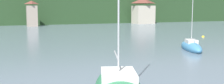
{
  "coord_description": "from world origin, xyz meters",
  "views": [
    {
      "loc": [
        -7.06,
        24.42,
        5.12
      ],
      "look_at": [
        0.0,
        42.1,
        2.74
      ],
      "focal_mm": 42.14,
      "sensor_mm": 36.0,
      "label": 1
    }
  ],
  "objects_px": {
    "shore_building_central": "(143,11)",
    "sailboat_far_1": "(191,47)",
    "shore_building_westcentral": "(32,14)",
    "mooring_buoy_mid": "(203,37)"
  },
  "relations": [
    {
      "from": "shore_building_central",
      "to": "sailboat_far_1",
      "type": "xyz_separation_m",
      "value": [
        -23.9,
        -56.71,
        -4.04
      ]
    },
    {
      "from": "sailboat_far_1",
      "to": "mooring_buoy_mid",
      "type": "bearing_deg",
      "value": -23.45
    },
    {
      "from": "shore_building_westcentral",
      "to": "sailboat_far_1",
      "type": "relative_size",
      "value": 1.03
    },
    {
      "from": "shore_building_westcentral",
      "to": "sailboat_far_1",
      "type": "height_order",
      "value": "shore_building_westcentral"
    },
    {
      "from": "sailboat_far_1",
      "to": "mooring_buoy_mid",
      "type": "relative_size",
      "value": 13.93
    },
    {
      "from": "shore_building_westcentral",
      "to": "shore_building_central",
      "type": "distance_m",
      "value": 38.43
    },
    {
      "from": "shore_building_westcentral",
      "to": "shore_building_central",
      "type": "bearing_deg",
      "value": 1.36
    },
    {
      "from": "shore_building_westcentral",
      "to": "mooring_buoy_mid",
      "type": "relative_size",
      "value": 14.32
    },
    {
      "from": "mooring_buoy_mid",
      "to": "sailboat_far_1",
      "type": "bearing_deg",
      "value": -135.73
    },
    {
      "from": "shore_building_westcentral",
      "to": "mooring_buoy_mid",
      "type": "bearing_deg",
      "value": -58.83
    }
  ]
}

